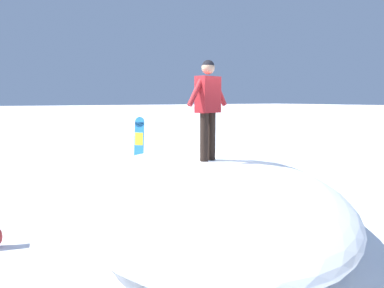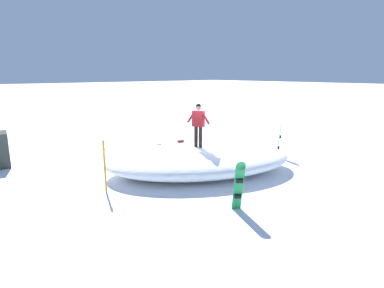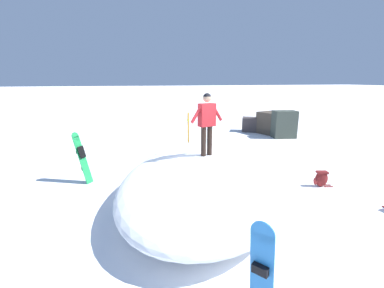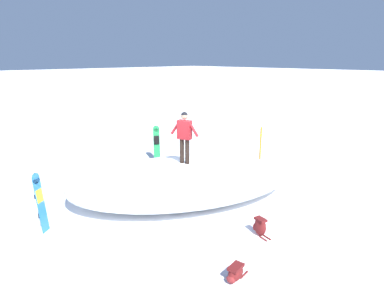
{
  "view_description": "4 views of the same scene",
  "coord_description": "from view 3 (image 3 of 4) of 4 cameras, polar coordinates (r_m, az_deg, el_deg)",
  "views": [
    {
      "loc": [
        6.03,
        -4.09,
        2.09
      ],
      "look_at": [
        0.1,
        -0.37,
        1.26
      ],
      "focal_mm": 35.86,
      "sensor_mm": 36.0,
      "label": 1
    },
    {
      "loc": [
        8.69,
        8.45,
        3.86
      ],
      "look_at": [
        0.81,
        -0.66,
        1.15
      ],
      "focal_mm": 29.53,
      "sensor_mm": 36.0,
      "label": 2
    },
    {
      "loc": [
        -6.09,
        1.73,
        3.09
      ],
      "look_at": [
        0.35,
        0.07,
        1.47
      ],
      "focal_mm": 25.15,
      "sensor_mm": 36.0,
      "label": 3
    },
    {
      "loc": [
        -6.57,
        -8.19,
        4.41
      ],
      "look_at": [
        0.94,
        -0.51,
        1.66
      ],
      "focal_mm": 31.87,
      "sensor_mm": 36.0,
      "label": 4
    }
  ],
  "objects": [
    {
      "name": "ground",
      "position": [
        7.04,
        1.32,
        -12.37
      ],
      "size": [
        240.0,
        240.0,
        0.0
      ],
      "primitive_type": "plane",
      "color": "white"
    },
    {
      "name": "backpack_far",
      "position": [
        8.8,
        25.69,
        -6.63
      ],
      "size": [
        0.32,
        0.57,
        0.48
      ],
      "color": "maroon",
      "rests_on": "ground"
    },
    {
      "name": "snowboard_primary_upright",
      "position": [
        3.58,
        14.47,
        -26.05
      ],
      "size": [
        0.33,
        0.3,
        1.59
      ],
      "color": "#2672BF",
      "rests_on": "ground"
    },
    {
      "name": "trail_marker_pole",
      "position": [
        11.02,
        -0.79,
        2.36
      ],
      "size": [
        0.1,
        0.1,
        1.77
      ],
      "color": "orange",
      "rests_on": "ground"
    },
    {
      "name": "snowboard_secondary_upright",
      "position": [
        8.75,
        -22.33,
        -2.58
      ],
      "size": [
        0.48,
        0.53,
        1.55
      ],
      "color": "#1E8C47",
      "rests_on": "ground"
    },
    {
      "name": "snowboarder_standing",
      "position": [
        7.19,
        3.17,
        5.33
      ],
      "size": [
        0.38,
        1.0,
        1.69
      ],
      "color": "black",
      "rests_on": "snow_mound"
    },
    {
      "name": "rock_outcrop",
      "position": [
        16.06,
        16.47,
        4.17
      ],
      "size": [
        3.17,
        2.51,
        1.45
      ],
      "color": "#453C32",
      "rests_on": "ground"
    },
    {
      "name": "snow_mound",
      "position": [
        7.46,
        3.62,
        -6.5
      ],
      "size": [
        8.49,
        7.08,
        1.04
      ],
      "primitive_type": "ellipsoid",
      "rotation": [
        0.0,
        0.0,
        2.69
      ],
      "color": "white",
      "rests_on": "ground"
    }
  ]
}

